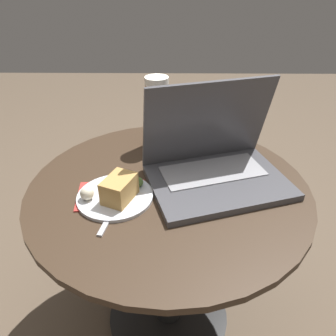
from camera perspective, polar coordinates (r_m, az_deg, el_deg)
name	(u,v)px	position (r m, az deg, el deg)	size (l,w,h in m)	color
ground_plane	(168,315)	(1.29, 0.06, -24.25)	(6.00, 6.00, 0.00)	brown
table	(168,230)	(0.97, 0.08, -10.79)	(0.74, 0.74, 0.57)	black
napkin	(111,195)	(0.84, -9.82, -4.62)	(0.18, 0.13, 0.00)	#B7332D
laptop	(214,161)	(0.87, 8.07, 1.17)	(0.41, 0.34, 0.26)	#47474C
beer_glass	(157,113)	(1.01, -1.89, 9.54)	(0.07, 0.07, 0.22)	brown
snack_plate	(116,192)	(0.82, -9.06, -4.12)	(0.19, 0.19, 0.07)	silver
fork	(116,205)	(0.81, -8.98, -6.30)	(0.05, 0.19, 0.00)	#B2B2B7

